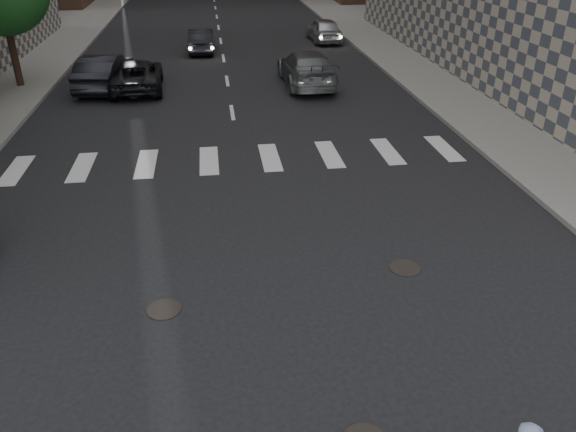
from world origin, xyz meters
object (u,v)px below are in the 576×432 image
(traffic_car_d, at_px, (324,30))
(traffic_car_e, at_px, (201,41))
(traffic_car_c, at_px, (137,75))
(traffic_car_a, at_px, (104,72))
(traffic_car_b, at_px, (306,68))

(traffic_car_d, height_order, traffic_car_e, traffic_car_d)
(traffic_car_c, bearing_deg, traffic_car_a, -15.88)
(traffic_car_d, xyz_separation_m, traffic_car_e, (-7.69, -2.19, -0.07))
(traffic_car_e, bearing_deg, traffic_car_c, 70.54)
(traffic_car_d, bearing_deg, traffic_car_e, 14.39)
(traffic_car_a, relative_size, traffic_car_d, 1.13)
(traffic_car_b, bearing_deg, traffic_car_c, -2.75)
(traffic_car_b, relative_size, traffic_car_e, 1.36)
(traffic_car_b, height_order, traffic_car_c, traffic_car_b)
(traffic_car_a, xyz_separation_m, traffic_car_b, (9.23, -0.59, -0.00))
(traffic_car_a, relative_size, traffic_car_e, 1.20)
(traffic_car_d, bearing_deg, traffic_car_b, 73.06)
(traffic_car_a, distance_m, traffic_car_e, 8.65)
(traffic_car_b, bearing_deg, traffic_car_e, -59.77)
(traffic_car_a, height_order, traffic_car_d, traffic_car_a)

